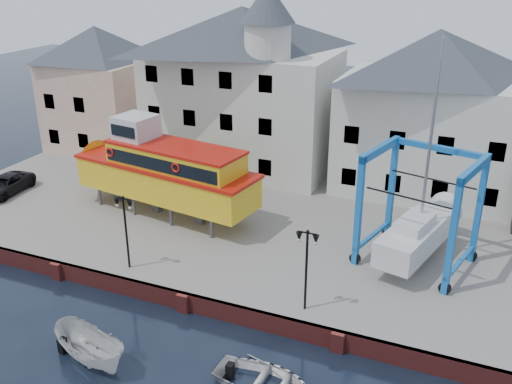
% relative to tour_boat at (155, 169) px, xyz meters
% --- Properties ---
extents(ground, '(140.00, 140.00, 0.00)m').
position_rel_tour_boat_xyz_m(ground, '(6.50, -8.07, -3.96)').
color(ground, black).
rests_on(ground, ground).
extents(hardstanding, '(44.00, 22.00, 1.00)m').
position_rel_tour_boat_xyz_m(hardstanding, '(6.50, 2.93, -3.46)').
color(hardstanding, slate).
rests_on(hardstanding, ground).
extents(quay_wall, '(44.00, 0.47, 1.00)m').
position_rel_tour_boat_xyz_m(quay_wall, '(6.50, -7.97, -3.46)').
color(quay_wall, maroon).
rests_on(quay_wall, ground).
extents(building_pink, '(8.00, 7.00, 10.30)m').
position_rel_tour_boat_xyz_m(building_pink, '(-11.50, 9.93, 2.19)').
color(building_pink, tan).
rests_on(building_pink, hardstanding).
extents(building_white_main, '(14.00, 8.30, 14.00)m').
position_rel_tour_boat_xyz_m(building_white_main, '(1.63, 10.32, 3.38)').
color(building_white_main, silver).
rests_on(building_white_main, hardstanding).
extents(building_white_right, '(12.00, 8.00, 11.20)m').
position_rel_tour_boat_xyz_m(building_white_right, '(15.50, 10.93, 2.64)').
color(building_white_right, silver).
rests_on(building_white_right, hardstanding).
extents(lamp_post_left, '(1.12, 0.32, 4.20)m').
position_rel_tour_boat_xyz_m(lamp_post_left, '(2.50, -6.87, 0.21)').
color(lamp_post_left, black).
rests_on(lamp_post_left, hardstanding).
extents(lamp_post_right, '(1.12, 0.32, 4.20)m').
position_rel_tour_boat_xyz_m(lamp_post_right, '(12.50, -6.87, 0.21)').
color(lamp_post_right, black).
rests_on(lamp_post_right, hardstanding).
extents(tour_boat, '(14.78, 5.57, 6.28)m').
position_rel_tour_boat_xyz_m(tour_boat, '(0.00, 0.00, 0.00)').
color(tour_boat, '#59595E').
rests_on(tour_boat, hardstanding).
extents(travel_lift, '(6.50, 8.22, 12.04)m').
position_rel_tour_boat_xyz_m(travel_lift, '(16.76, 0.40, -0.94)').
color(travel_lift, '#1462AD').
rests_on(travel_lift, hardstanding).
extents(van, '(2.54, 4.80, 1.28)m').
position_rel_tour_boat_xyz_m(van, '(-11.54, -1.64, -2.32)').
color(van, black).
rests_on(van, hardstanding).
extents(motorboat_a, '(4.70, 2.88, 1.70)m').
position_rel_tour_boat_xyz_m(motorboat_a, '(4.68, -13.04, -3.96)').
color(motorboat_a, silver).
rests_on(motorboat_a, ground).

